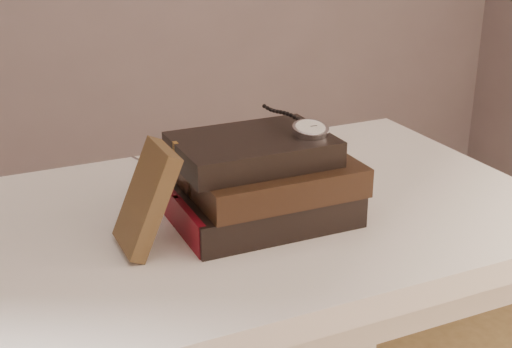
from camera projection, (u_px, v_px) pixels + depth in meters
name	position (u px, v px, depth m)	size (l,w,h in m)	color
table	(229.00, 265.00, 1.13)	(1.00, 0.60, 0.75)	white
book_stack	(263.00, 182.00, 1.05)	(0.26, 0.18, 0.13)	black
journal	(146.00, 199.00, 0.96)	(0.02, 0.09, 0.15)	#3D2A17
pocket_watch	(308.00, 128.00, 1.04)	(0.05, 0.16, 0.02)	silver
eyeglasses	(184.00, 164.00, 1.09)	(0.11, 0.13, 0.05)	silver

